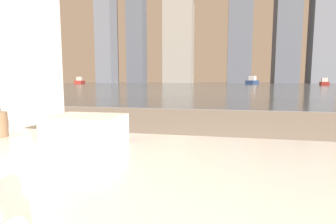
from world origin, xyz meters
The scene contains 8 objects.
towel_stack centered at (-0.12, 0.82, 0.57)m, with size 0.26×0.20×0.12m.
harbor_water centered at (0.00, 62.00, 0.01)m, with size 180.00×110.00×0.01m.
harbor_boat_1 centered at (19.09, 55.31, 0.51)m, with size 2.05×3.94×1.41m.
harbor_boat_2 centered at (7.42, 70.14, 0.75)m, with size 3.86×5.95×2.11m.
harbor_boat_3 centered at (-41.37, 70.62, 0.74)m, with size 3.46×5.86×2.08m.
skyline_tower_0 centered at (-54.56, 118.00, 33.34)m, with size 7.77×9.47×66.69m.
skyline_tower_1 centered at (-39.65, 118.00, 29.65)m, with size 7.97×6.81×59.30m.
skyline_tower_2 centered at (-19.95, 118.00, 17.67)m, with size 12.80×9.68×35.33m.
Camera 1 is at (0.38, -0.05, 0.75)m, focal length 28.00 mm.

